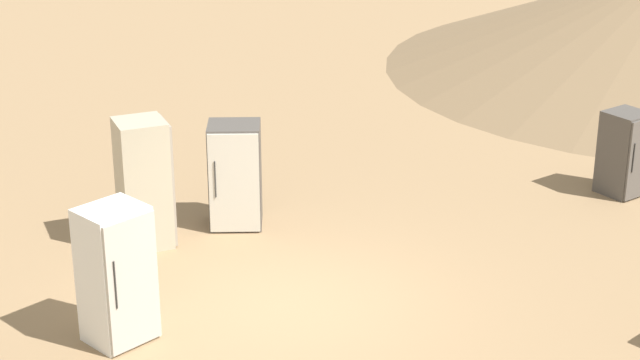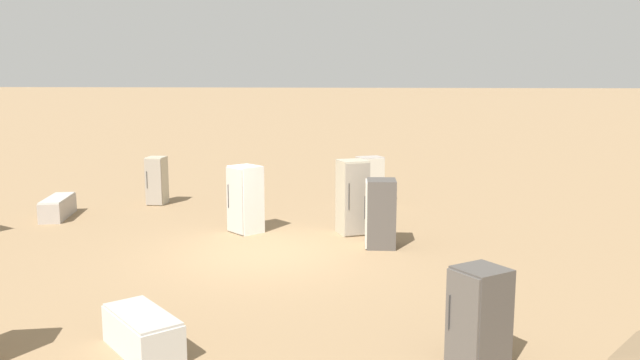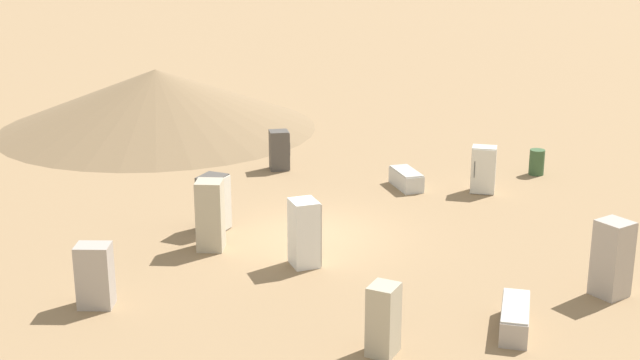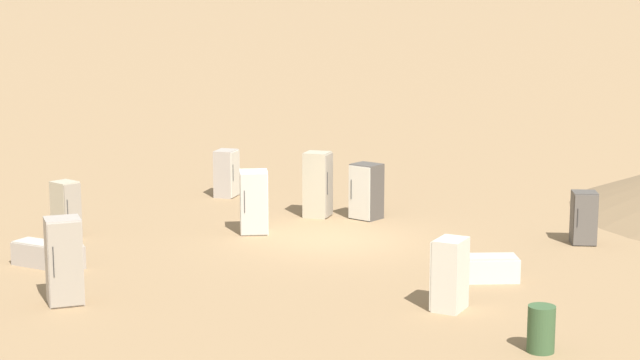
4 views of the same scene
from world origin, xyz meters
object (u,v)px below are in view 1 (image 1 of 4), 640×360
object	(u,v)px
discarded_fridge_0	(625,153)
discarded_fridge_6	(235,175)
discarded_fridge_4	(117,275)
discarded_fridge_5	(144,183)

from	to	relation	value
discarded_fridge_0	discarded_fridge_6	size ratio (longest dim) A/B	0.86
discarded_fridge_4	discarded_fridge_5	size ratio (longest dim) A/B	0.91
discarded_fridge_5	discarded_fridge_6	size ratio (longest dim) A/B	1.18
discarded_fridge_6	discarded_fridge_4	bearing A→B (deg)	69.92
discarded_fridge_4	discarded_fridge_5	xyz separation A→B (m)	(2.76, 0.57, 0.08)
discarded_fridge_4	discarded_fridge_6	xyz separation A→B (m)	(3.68, -0.57, -0.07)
discarded_fridge_0	discarded_fridge_4	world-z (taller)	discarded_fridge_4
discarded_fridge_4	discarded_fridge_6	bearing A→B (deg)	-154.54
discarded_fridge_0	discarded_fridge_5	distance (m)	7.86
discarded_fridge_0	discarded_fridge_5	xyz separation A→B (m)	(-3.27, 7.14, 0.27)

